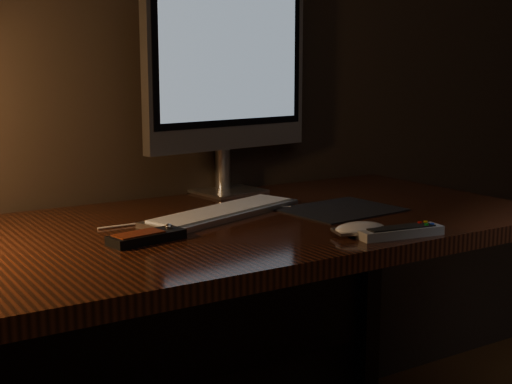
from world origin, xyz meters
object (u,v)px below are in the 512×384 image
media_remote (147,237)px  tv_remote (400,232)px  mouse (360,231)px  keyboard (223,212)px  monitor (228,73)px  desk (205,270)px

media_remote → tv_remote: (0.47, -0.25, -0.00)m
mouse → media_remote: media_remote is taller
keyboard → media_remote: bearing=-170.6°
monitor → tv_remote: monitor is taller
monitor → mouse: size_ratio=5.02×
mouse → tv_remote: size_ratio=0.57×
keyboard → tv_remote: tv_remote is taller
media_remote → tv_remote: media_remote is taller
keyboard → media_remote: size_ratio=2.67×
monitor → mouse: 0.68m
keyboard → desk: bearing=159.6°
desk → media_remote: size_ratio=9.50×
keyboard → monitor: bearing=37.9°
desk → tv_remote: bearing=-56.3°
mouse → media_remote: 0.45m
mouse → monitor: bearing=104.1°
desk → monitor: monitor is taller
media_remote → tv_remote: bearing=-37.2°
desk → monitor: size_ratio=2.81×
mouse → tv_remote: bearing=-19.7°
desk → keyboard: keyboard is taller
desk → mouse: bearing=-60.4°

